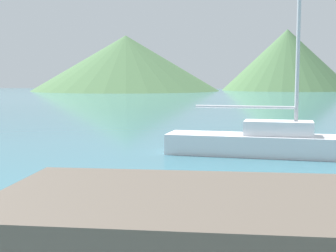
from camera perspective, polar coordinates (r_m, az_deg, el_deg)
sailboat_inner at (r=15.50m, az=13.28°, el=-1.88°), size 7.35×2.47×7.72m
hill_west at (r=98.06m, az=-5.15°, el=7.63°), size 38.64×38.64×11.36m
hill_central at (r=104.64m, az=14.29°, el=7.82°), size 27.62×27.62×13.06m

